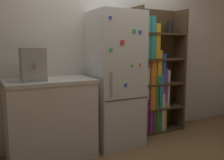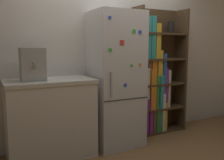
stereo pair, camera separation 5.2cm
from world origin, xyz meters
name	(u,v)px [view 1 (the left image)]	position (x,y,z in m)	size (l,w,h in m)	color
ground_plane	(122,147)	(0.00, 0.00, 0.00)	(16.00, 16.00, 0.00)	olive
wall_back	(105,48)	(0.00, 0.47, 1.30)	(8.00, 0.05, 2.60)	silver
refrigerator	(116,80)	(0.00, 0.16, 0.88)	(0.63, 0.60, 1.77)	silver
bookshelf	(152,79)	(0.72, 0.32, 0.83)	(0.84, 0.30, 1.88)	#4C3823
kitchen_counter	(51,119)	(-0.88, 0.17, 0.47)	(1.01, 0.58, 0.94)	silver
espresso_machine	(33,64)	(-1.06, 0.14, 1.12)	(0.26, 0.29, 0.37)	#A5A39E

